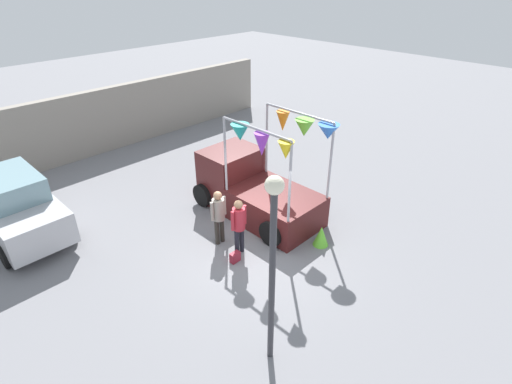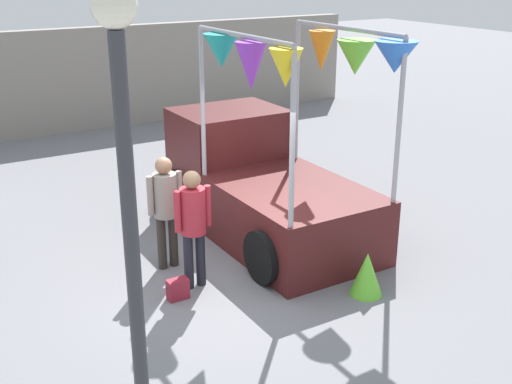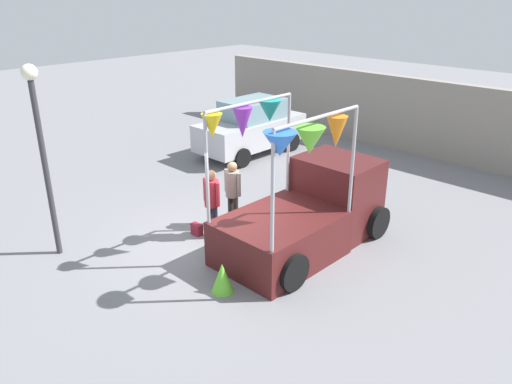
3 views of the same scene
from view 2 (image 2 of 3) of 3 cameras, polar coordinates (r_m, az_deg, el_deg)
name	(u,v)px [view 2 (image 2 of 3)]	position (r m, az deg, el deg)	size (l,w,h in m)	color
ground_plane	(221,282)	(8.99, -3.16, -8.02)	(60.00, 60.00, 0.00)	slate
vendor_truck	(259,175)	(10.44, 0.28, 1.48)	(2.45, 4.18, 3.31)	#4C1919
person_customer	(193,218)	(8.50, -5.61, -2.35)	(0.53, 0.34, 1.66)	black
person_vendor	(165,202)	(9.09, -8.05, -0.90)	(0.53, 0.34, 1.66)	#2D2823
handbag	(178,289)	(8.58, -6.96, -8.56)	(0.28, 0.16, 0.28)	maroon
street_lamp	(127,187)	(4.76, -11.37, 0.40)	(0.32, 0.32, 4.10)	#333338
brick_boundary_wall	(44,83)	(16.97, -18.33, 9.15)	(18.00, 0.36, 2.60)	gray
folded_kite_bundle_lime	(367,274)	(8.67, 9.82, -7.18)	(0.44, 0.44, 0.60)	#66CC33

